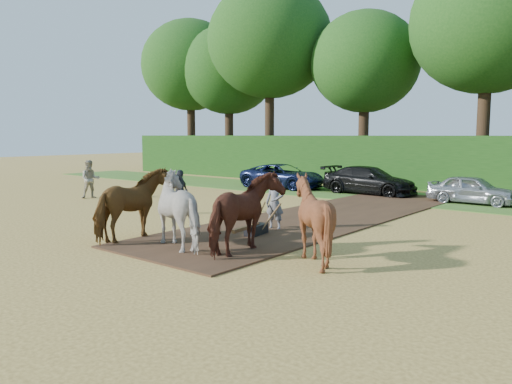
{
  "coord_description": "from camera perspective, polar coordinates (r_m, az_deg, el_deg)",
  "views": [
    {
      "loc": [
        11.03,
        -8.94,
        3.03
      ],
      "look_at": [
        2.04,
        2.12,
        1.4
      ],
      "focal_mm": 35.0,
      "sensor_mm": 36.0,
      "label": 1
    }
  ],
  "objects": [
    {
      "name": "hedgerow",
      "position": [
        29.61,
        17.21,
        3.27
      ],
      "size": [
        46.0,
        1.6,
        3.0
      ],
      "primitive_type": "cube",
      "color": "#14380F",
      "rests_on": "ground"
    },
    {
      "name": "treeline",
      "position": [
        33.69,
        17.0,
        16.4
      ],
      "size": [
        48.7,
        10.6,
        14.21
      ],
      "color": "#382616",
      "rests_on": "ground"
    },
    {
      "name": "parked_cars",
      "position": [
        23.97,
        23.03,
        0.41
      ],
      "size": [
        25.99,
        3.18,
        1.44
      ],
      "color": "#151E44",
      "rests_on": "ground"
    },
    {
      "name": "spectator_far",
      "position": [
        19.41,
        -8.71,
        0.02
      ],
      "size": [
        0.64,
        1.07,
        1.71
      ],
      "primitive_type": "imported",
      "rotation": [
        0.0,
        0.0,
        1.8
      ],
      "color": "#242831",
      "rests_on": "ground"
    },
    {
      "name": "plough_team",
      "position": [
        13.16,
        -4.43,
        -2.22
      ],
      "size": [
        6.94,
        5.5,
        2.09
      ],
      "color": "brown",
      "rests_on": "ground"
    },
    {
      "name": "spectator_near",
      "position": [
        25.21,
        -18.41,
        1.38
      ],
      "size": [
        1.05,
        1.12,
        1.84
      ],
      "primitive_type": "imported",
      "rotation": [
        0.0,
        0.0,
        1.05
      ],
      "color": "beige",
      "rests_on": "ground"
    },
    {
      "name": "grass_verge",
      "position": [
        25.63,
        13.33,
        -0.41
      ],
      "size": [
        50.0,
        5.0,
        0.03
      ],
      "primitive_type": "cube",
      "color": "#38601E",
      "rests_on": "ground"
    },
    {
      "name": "ground",
      "position": [
        14.52,
        -11.67,
        -5.66
      ],
      "size": [
        120.0,
        120.0,
        0.0
      ],
      "primitive_type": "plane",
      "color": "gold",
      "rests_on": "ground"
    },
    {
      "name": "earth_strip",
      "position": [
        18.81,
        8.13,
        -2.74
      ],
      "size": [
        4.5,
        17.0,
        0.05
      ],
      "primitive_type": "cube",
      "color": "#472D1C",
      "rests_on": "ground"
    }
  ]
}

